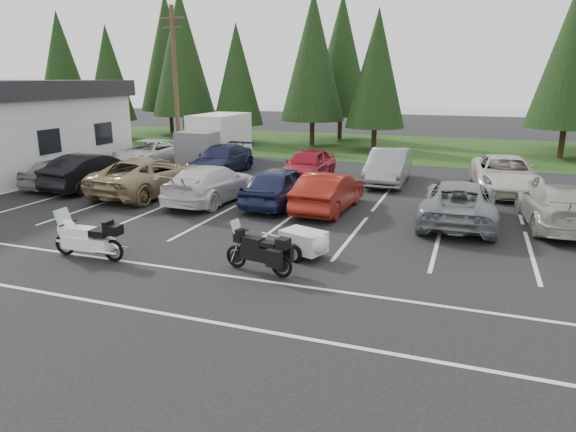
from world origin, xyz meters
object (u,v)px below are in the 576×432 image
(car_far_2, at_px, (308,165))
(car_near_3, at_px, (212,183))
(car_near_2, at_px, (150,176))
(car_near_7, at_px, (558,206))
(car_near_6, at_px, (459,202))
(car_near_4, at_px, (280,186))
(car_far_4, at_px, (504,174))
(car_near_1, at_px, (93,171))
(car_far_0, at_px, (148,153))
(utility_pole, at_px, (176,84))
(car_far_1, at_px, (221,160))
(cargo_trailer, at_px, (303,244))
(touring_motorcycle, at_px, (87,235))
(car_far_3, at_px, (389,166))
(adventure_motorcycle, at_px, (258,248))
(car_near_0, at_px, (62,172))
(car_near_5, at_px, (329,191))
(box_truck, at_px, (212,140))

(car_far_2, bearing_deg, car_near_3, -111.37)
(car_far_2, bearing_deg, car_near_2, -135.37)
(car_near_7, xyz_separation_m, car_far_2, (-10.69, 4.98, 0.04))
(car_near_6, height_order, car_near_7, car_near_6)
(car_near_4, xyz_separation_m, car_far_4, (8.68, 5.86, -0.01))
(car_near_1, bearing_deg, car_far_0, -73.87)
(car_near_7, bearing_deg, car_far_2, -30.07)
(utility_pole, bearing_deg, car_far_4, -5.96)
(car_near_1, bearing_deg, car_far_1, -119.52)
(utility_pole, bearing_deg, car_near_1, -89.21)
(car_far_2, bearing_deg, cargo_trailer, -71.15)
(car_far_1, xyz_separation_m, touring_motorcycle, (2.63, -13.49, -0.04))
(utility_pole, distance_m, car_near_3, 11.15)
(utility_pole, relative_size, car_near_4, 1.90)
(car_far_3, distance_m, car_far_4, 5.28)
(car_far_1, bearing_deg, car_near_6, -25.80)
(car_near_7, bearing_deg, car_far_1, -23.83)
(car_near_2, height_order, cargo_trailer, car_near_2)
(cargo_trailer, bearing_deg, car_near_6, 71.84)
(cargo_trailer, bearing_deg, car_near_3, 156.38)
(utility_pole, distance_m, car_near_4, 12.84)
(car_near_6, bearing_deg, car_near_7, -169.69)
(cargo_trailer, distance_m, adventure_motorcycle, 1.74)
(car_near_1, bearing_deg, car_far_4, -157.26)
(utility_pole, relative_size, car_far_1, 1.74)
(car_near_6, height_order, car_far_2, car_far_2)
(car_near_0, height_order, car_near_4, car_near_4)
(car_near_3, xyz_separation_m, car_far_4, (11.59, 6.24, 0.03))
(car_near_7, distance_m, cargo_trailer, 9.44)
(utility_pole, height_order, cargo_trailer, utility_pole)
(car_far_4, bearing_deg, adventure_motorcycle, -121.20)
(car_near_5, relative_size, car_far_2, 0.99)
(touring_motorcycle, xyz_separation_m, cargo_trailer, (5.79, 2.18, -0.31))
(car_near_2, distance_m, car_far_2, 7.76)
(car_near_4, distance_m, cargo_trailer, 6.38)
(car_near_4, relative_size, car_far_3, 0.94)
(car_near_2, relative_size, car_near_6, 1.09)
(car_near_1, relative_size, car_far_4, 0.87)
(car_near_4, bearing_deg, cargo_trailer, 118.70)
(car_far_1, relative_size, adventure_motorcycle, 2.26)
(car_near_6, xyz_separation_m, touring_motorcycle, (-9.85, -7.56, -0.05))
(car_far_2, relative_size, car_far_3, 0.93)
(box_truck, bearing_deg, car_far_3, -11.53)
(car_near_0, height_order, touring_motorcycle, touring_motorcycle)
(car_far_0, distance_m, car_far_2, 10.09)
(box_truck, distance_m, car_far_1, 3.33)
(car_far_4, distance_m, cargo_trailer, 12.93)
(car_near_7, distance_m, car_far_0, 21.56)
(car_near_6, bearing_deg, adventure_motorcycle, 54.90)
(utility_pole, xyz_separation_m, car_near_3, (6.55, -8.13, -3.92))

